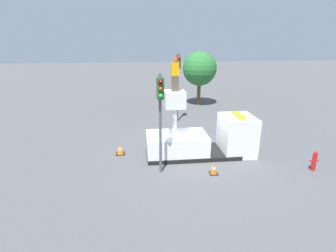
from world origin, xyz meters
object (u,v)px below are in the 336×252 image
Objects in this scene: fire_hydrant at (314,161)px; traffic_cone_rear at (120,150)px; bucket_truck at (203,140)px; tree_left_bg at (200,69)px; traffic_light_pole at (160,105)px; traffic_light_across at (178,74)px; traffic_cone_curbside at (214,169)px; worker at (175,75)px.

fire_hydrant reaches higher than traffic_cone_rear.
bucket_truck is 12.29m from tree_left_bg.
traffic_light_across is at bearing 76.01° from traffic_light_pole.
traffic_light_across is 9.51× the size of traffic_cone_curbside.
traffic_cone_curbside is (1.70, -2.35, -4.43)m from worker.
worker is 0.32× the size of traffic_light_across.
worker is at bearing 64.39° from traffic_light_pole.
traffic_light_pole is 4.25m from traffic_cone_curbside.
tree_left_bg is (2.39, 14.10, 3.36)m from traffic_cone_curbside.
fire_hydrant is 10.59m from traffic_cone_rear.
fire_hydrant is (5.81, -9.00, -3.33)m from traffic_light_across.
traffic_light_across is at bearing 93.62° from traffic_cone_curbside.
worker is 2.97× the size of traffic_cone_rear.
tree_left_bg is at bearing 61.07° from traffic_light_across.
traffic_light_across reaches higher than traffic_cone_curbside.
traffic_light_pole is at bearing -49.58° from traffic_cone_rear.
traffic_cone_curbside is (-5.25, 0.22, -0.26)m from fire_hydrant.
tree_left_bg is at bearing 69.86° from traffic_light_pole.
traffic_cone_curbside is at bearing 177.62° from fire_hydrant.
tree_left_bg is at bearing 80.40° from traffic_cone_curbside.
traffic_light_pole is at bearing -115.61° from worker.
worker is at bearing -10.34° from traffic_cone_rear.
traffic_light_pole is 0.92× the size of traffic_light_across.
worker is 1.64× the size of fire_hydrant.
fire_hydrant is at bearing -20.32° from worker.
tree_left_bg is (5.04, 13.75, 0.06)m from traffic_light_pole.
traffic_light_pole is 8.78× the size of traffic_cone_curbside.
traffic_cone_curbside is at bearing -7.49° from traffic_light_pole.
bucket_truck is at bearing -85.24° from traffic_light_across.
worker is 5.30m from traffic_cone_curbside.
traffic_light_pole is at bearing -110.14° from tree_left_bg.
traffic_light_pole is (-2.64, -2.00, 2.65)m from bucket_truck.
traffic_cone_rear reaches higher than traffic_cone_curbside.
fire_hydrant is 1.81× the size of traffic_cone_rear.
traffic_light_across reaches higher than traffic_cone_rear.
traffic_light_pole reaches higher than traffic_cone_curbside.
worker is at bearing -109.16° from tree_left_bg.
traffic_light_pole is at bearing 175.90° from fire_hydrant.
bucket_truck is 2.44m from traffic_cone_curbside.
worker is at bearing 180.00° from bucket_truck.
traffic_cone_rear is at bearing 173.20° from bucket_truck.
worker is (-1.68, 0.00, 3.78)m from bucket_truck.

